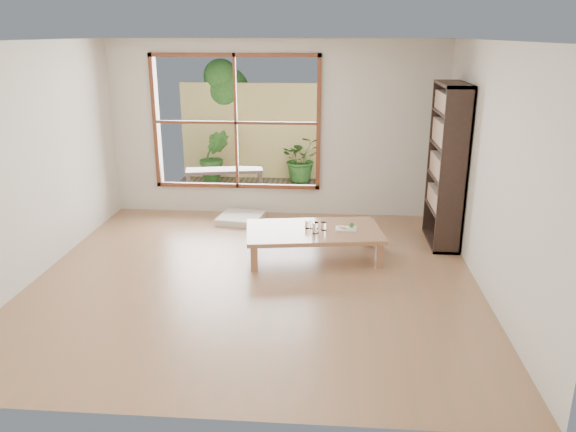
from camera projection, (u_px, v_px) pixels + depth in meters
name	position (u px, v px, depth m)	size (l,w,h in m)	color
ground	(256.00, 277.00, 6.44)	(5.00, 5.00, 0.00)	#946D4A
low_table	(314.00, 233.00, 6.94)	(1.77, 1.16, 0.36)	#9B6D4B
floor_cushion	(241.00, 218.00, 8.36)	(0.61, 0.61, 0.09)	beige
bookshelf	(447.00, 166.00, 7.21)	(0.33, 0.94, 2.09)	#2E1F1A
glass_tall	(315.00, 228.00, 6.77)	(0.08, 0.08, 0.14)	silver
glass_mid	(324.00, 226.00, 6.89)	(0.07, 0.07, 0.10)	silver
glass_short	(308.00, 224.00, 6.96)	(0.08, 0.08, 0.10)	silver
glass_small	(311.00, 225.00, 6.96)	(0.07, 0.07, 0.09)	silver
food_tray	(347.00, 228.00, 6.93)	(0.26, 0.19, 0.08)	white
deck	(249.00, 192.00, 9.86)	(2.80, 2.00, 0.05)	#3E352D
garden_bench	(224.00, 172.00, 9.68)	(1.36, 0.64, 0.41)	#2E1F1A
bamboo_fence	(256.00, 132.00, 10.53)	(2.80, 0.06, 1.80)	#D2BD6C
shrub_right	(302.00, 158.00, 10.42)	(0.77, 0.67, 0.86)	#356324
shrub_left	(214.00, 156.00, 10.24)	(0.54, 0.44, 0.99)	#356324
garden_tree	(222.00, 91.00, 10.64)	(1.04, 0.85, 2.22)	#4C3D2D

